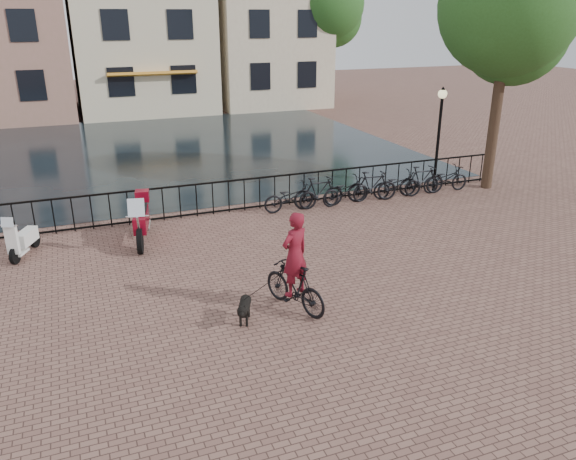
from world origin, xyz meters
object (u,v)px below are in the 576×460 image
object	(u,v)px
dog	(245,309)
cyclist	(295,268)
scooter	(23,232)
motorcycle	(141,215)
lamp_post	(440,122)

from	to	relation	value
dog	cyclist	bearing A→B (deg)	29.45
cyclist	scooter	xyz separation A→B (m)	(-5.31, 5.07, -0.32)
motorcycle	lamp_post	bearing A→B (deg)	17.75
lamp_post	dog	world-z (taller)	lamp_post
cyclist	dog	distance (m)	1.30
scooter	cyclist	bearing A→B (deg)	-20.14
dog	scooter	xyz separation A→B (m)	(-4.20, 5.19, 0.35)
cyclist	dog	bearing A→B (deg)	-15.34
cyclist	lamp_post	bearing A→B (deg)	-163.10
lamp_post	cyclist	xyz separation A→B (m)	(-7.59, -5.99, -1.44)
dog	motorcycle	size ratio (longest dim) A/B	0.39
lamp_post	motorcycle	xyz separation A→B (m)	(-10.01, -1.07, -1.62)
lamp_post	scooter	world-z (taller)	lamp_post
scooter	motorcycle	bearing A→B (deg)	20.57
motorcycle	scooter	xyz separation A→B (m)	(-2.90, 0.15, -0.14)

